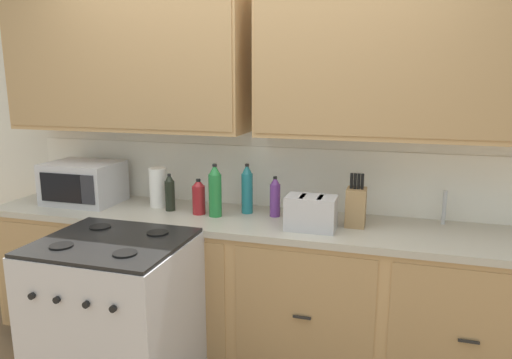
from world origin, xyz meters
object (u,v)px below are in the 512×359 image
at_px(paper_towel_roll, 158,187).
at_px(bottle_dark, 170,193).
at_px(bottle_red, 199,197).
at_px(bottle_violet, 275,197).
at_px(bottle_green, 215,191).
at_px(stove_range, 117,323).
at_px(toaster, 311,213).
at_px(bottle_teal, 247,189).
at_px(microwave, 84,183).
at_px(knife_block, 356,206).

height_order(paper_towel_roll, bottle_dark, paper_towel_roll).
distance_m(bottle_red, bottle_dark, 0.21).
height_order(paper_towel_roll, bottle_violet, paper_towel_roll).
xyz_separation_m(bottle_dark, bottle_violet, (0.68, 0.06, 0.01)).
relative_size(bottle_green, bottle_violet, 1.31).
relative_size(stove_range, toaster, 3.39).
xyz_separation_m(paper_towel_roll, bottle_violet, (0.80, -0.00, -0.01)).
xyz_separation_m(stove_range, bottle_green, (0.34, 0.61, 0.62)).
distance_m(bottle_red, bottle_teal, 0.31).
distance_m(stove_range, microwave, 1.10).
relative_size(bottle_teal, bottle_dark, 1.31).
bearing_deg(paper_towel_roll, stove_range, -81.37).
relative_size(bottle_red, bottle_dark, 0.93).
height_order(toaster, bottle_teal, bottle_teal).
xyz_separation_m(bottle_red, bottle_violet, (0.47, 0.09, 0.01)).
relative_size(bottle_red, bottle_violet, 0.89).
bearing_deg(bottle_violet, microwave, -177.77).
xyz_separation_m(knife_block, bottle_dark, (-1.18, -0.01, 0.00)).
xyz_separation_m(microwave, toaster, (1.60, -0.14, -0.04)).
bearing_deg(stove_range, bottle_violet, 45.78).
xyz_separation_m(microwave, bottle_violet, (1.34, 0.05, -0.02)).
distance_m(knife_block, bottle_green, 0.85).
relative_size(knife_block, bottle_dark, 1.28).
xyz_separation_m(paper_towel_roll, bottle_red, (0.33, -0.09, -0.02)).
bearing_deg(microwave, bottle_violet, 2.23).
relative_size(stove_range, bottle_teal, 3.01).
bearing_deg(bottle_violet, stove_range, -134.22).
bearing_deg(bottle_dark, stove_range, -90.91).
bearing_deg(toaster, bottle_dark, 172.44).
bearing_deg(bottle_red, bottle_dark, 174.06).
relative_size(knife_block, bottle_teal, 0.98).
distance_m(bottle_teal, bottle_violet, 0.19).
xyz_separation_m(paper_towel_roll, bottle_teal, (0.61, 0.02, 0.02)).
distance_m(microwave, toaster, 1.60).
height_order(stove_range, bottle_teal, bottle_teal).
bearing_deg(bottle_violet, bottle_dark, -174.61).
relative_size(stove_range, bottle_dark, 3.94).
bearing_deg(bottle_violet, bottle_teal, 172.50).
relative_size(paper_towel_roll, bottle_dark, 1.08).
relative_size(microwave, knife_block, 1.55).
relative_size(stove_range, bottle_violet, 3.77).
distance_m(stove_range, knife_block, 1.47).
distance_m(toaster, knife_block, 0.27).
bearing_deg(microwave, bottle_green, -2.98).
height_order(bottle_red, bottle_teal, bottle_teal).
xyz_separation_m(bottle_red, bottle_dark, (-0.21, 0.02, 0.01)).
bearing_deg(knife_block, toaster, -149.61).
bearing_deg(bottle_dark, paper_towel_roll, 150.28).
relative_size(toaster, bottle_teal, 0.89).
bearing_deg(microwave, bottle_red, -2.26).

